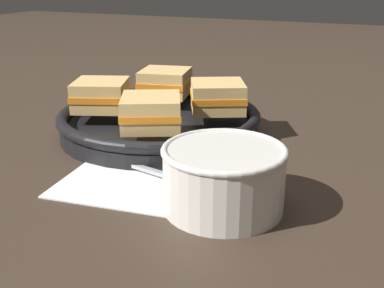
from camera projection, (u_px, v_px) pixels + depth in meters
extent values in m
plane|color=#382B21|center=(195.00, 183.00, 0.61)|extent=(4.00, 4.00, 0.00)
cube|color=white|center=(169.00, 175.00, 0.63)|extent=(0.28, 0.24, 0.00)
cylinder|color=silver|center=(224.00, 179.00, 0.54)|extent=(0.14, 0.14, 0.07)
cylinder|color=#C14C19|center=(224.00, 160.00, 0.53)|extent=(0.12, 0.12, 0.01)
torus|color=silver|center=(224.00, 151.00, 0.52)|extent=(0.14, 0.14, 0.01)
cube|color=#9E9EA3|center=(142.00, 168.00, 0.64)|extent=(0.11, 0.03, 0.01)
ellipsoid|color=#9E9EA3|center=(190.00, 183.00, 0.59)|extent=(0.06, 0.04, 0.01)
cylinder|color=black|center=(160.00, 127.00, 0.79)|extent=(0.32, 0.32, 0.02)
torus|color=black|center=(159.00, 115.00, 0.78)|extent=(0.33, 0.33, 0.02)
cube|color=black|center=(119.00, 87.00, 0.98)|extent=(0.12, 0.11, 0.01)
cube|color=#DBB26B|center=(151.00, 122.00, 0.69)|extent=(0.11, 0.11, 0.02)
cube|color=orange|center=(151.00, 112.00, 0.68)|extent=(0.11, 0.11, 0.01)
cube|color=#DBB26B|center=(151.00, 103.00, 0.68)|extent=(0.11, 0.11, 0.02)
cube|color=#DBB26B|center=(217.00, 105.00, 0.77)|extent=(0.11, 0.11, 0.02)
cube|color=orange|center=(218.00, 96.00, 0.76)|extent=(0.11, 0.11, 0.01)
cube|color=#DBB26B|center=(218.00, 88.00, 0.76)|extent=(0.11, 0.11, 0.02)
cube|color=#DBB26B|center=(165.00, 90.00, 0.86)|extent=(0.10, 0.10, 0.02)
cube|color=orange|center=(165.00, 83.00, 0.86)|extent=(0.10, 0.10, 0.01)
cube|color=#DBB26B|center=(165.00, 75.00, 0.85)|extent=(0.10, 0.10, 0.02)
cube|color=#DBB26B|center=(102.00, 103.00, 0.78)|extent=(0.11, 0.11, 0.02)
cube|color=orange|center=(101.00, 95.00, 0.77)|extent=(0.11, 0.11, 0.01)
cube|color=#DBB26B|center=(100.00, 86.00, 0.77)|extent=(0.11, 0.11, 0.02)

